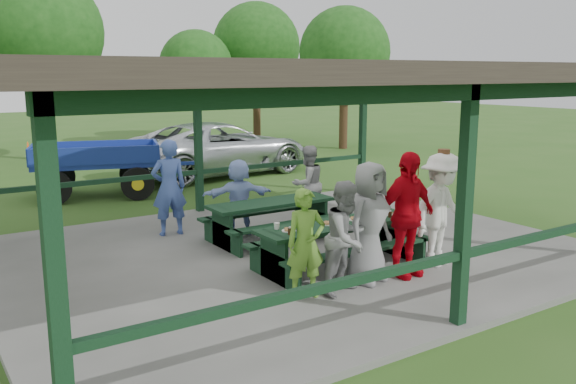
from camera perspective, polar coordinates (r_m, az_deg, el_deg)
ground at (r=10.92m, az=0.37°, el=-6.00°), size 90.00×90.00×0.00m
concrete_slab at (r=10.91m, az=0.37°, el=-5.75°), size 10.00×8.00×0.10m
pavilion_structure at (r=10.43m, az=0.39°, el=10.86°), size 10.60×8.60×3.24m
picnic_table_near at (r=9.89m, az=4.79°, el=-4.37°), size 2.83×1.39×0.75m
picnic_table_far at (r=11.46m, az=-1.57°, el=-2.23°), size 2.42×1.39×0.75m
table_setting at (r=9.78m, az=4.19°, el=-2.71°), size 2.25×0.45×0.10m
contestant_green at (r=8.52m, az=1.67°, el=-4.84°), size 0.64×0.50×1.56m
contestant_grey_left at (r=8.72m, az=5.50°, el=-4.24°), size 0.95×0.84×1.63m
contestant_grey_mid at (r=9.16m, az=7.58°, el=-2.86°), size 1.02×0.81×1.84m
contestant_red at (r=9.51m, az=11.01°, el=-2.10°), size 1.17×0.53×1.95m
contestant_white_fedora at (r=10.18m, az=14.13°, el=-1.60°), size 1.28×0.84×1.92m
spectator_lblue at (r=11.86m, az=-4.63°, el=-0.44°), size 1.45×0.78×1.49m
spectator_blue at (r=11.96m, az=-11.07°, el=0.42°), size 0.73×0.53×1.87m
spectator_grey at (r=12.88m, az=1.86°, el=0.80°), size 0.83×0.67×1.61m
pickup_truck at (r=19.55m, az=-6.41°, el=4.10°), size 6.27×3.39×1.67m
farm_trailer at (r=16.75m, az=-17.46°, el=2.14°), size 4.31×2.61×1.50m
tree_left at (r=24.16m, az=-22.10°, el=13.71°), size 4.37×4.37×6.82m
tree_mid at (r=27.55m, az=-8.62°, el=11.45°), size 3.23×3.23×5.05m
tree_right at (r=26.05m, az=5.32°, el=12.84°), size 3.78×3.78×5.90m
tree_far_right at (r=29.61m, az=-2.99°, el=13.41°), size 4.14×4.14×6.46m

